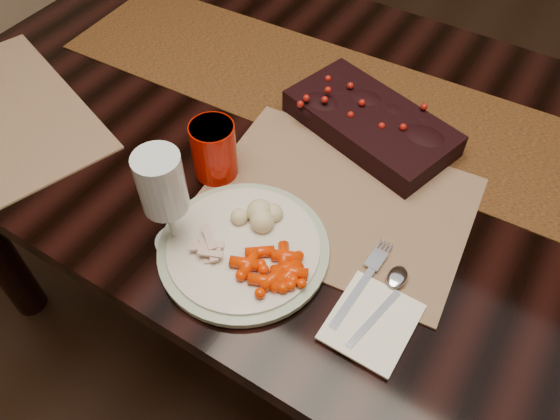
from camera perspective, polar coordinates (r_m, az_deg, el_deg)
The scene contains 14 objects.
floor at distance 1.69m, azimuth 5.16°, elevation -11.98°, with size 5.00×5.00×0.00m, color black.
dining_table at distance 1.37m, azimuth 6.26°, elevation -4.74°, with size 1.80×1.00×0.75m, color black.
table_runner at distance 1.15m, azimuth 12.97°, elevation 9.22°, with size 1.57×0.32×0.00m, color #422A09.
centerpiece at distance 1.09m, azimuth 9.47°, elevation 9.30°, with size 0.33×0.17×0.07m, color black, non-canonical shape.
placemat_main at distance 0.98m, azimuth 6.00°, elevation 1.04°, with size 0.46×0.34×0.00m, color #916C4E.
dinner_plate at distance 0.90m, azimuth -3.83°, elevation -4.00°, with size 0.28×0.28×0.02m, color beige.
baby_carrots at distance 0.86m, azimuth -1.33°, elevation -5.68°, with size 0.10×0.08×0.02m, color red, non-canonical shape.
mashed_potatoes at distance 0.91m, azimuth -2.47°, elevation -0.11°, with size 0.08×0.07×0.04m, color beige, non-canonical shape.
turkey_shreds at distance 0.89m, azimuth -7.22°, elevation -3.76°, with size 0.07×0.06×0.02m, color tan, non-canonical shape.
napkin at distance 0.84m, azimuth 9.57°, elevation -11.44°, with size 0.12×0.14×0.00m, color white.
fork at distance 0.87m, azimuth 8.28°, elevation -7.95°, with size 0.02×0.16×0.00m, color silver, non-canonical shape.
spoon at distance 0.86m, azimuth 10.55°, elevation -9.72°, with size 0.03×0.16×0.00m, color silver, non-canonical shape.
red_cup at distance 0.99m, azimuth -6.91°, elevation 6.25°, with size 0.08×0.08×0.11m, color #AB0D00.
wine_glass at distance 0.86m, azimuth -11.79°, elevation 0.64°, with size 0.07×0.07×0.20m, color silver, non-canonical shape.
Camera 1 is at (0.28, -0.73, 1.49)m, focal length 35.00 mm.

